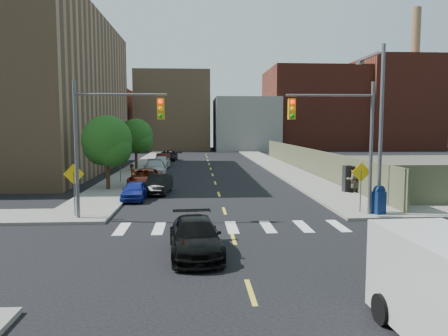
{
  "coord_description": "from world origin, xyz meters",
  "views": [
    {
      "loc": [
        -1.53,
        -16.05,
        4.77
      ],
      "look_at": [
        0.25,
        12.31,
        2.0
      ],
      "focal_mm": 35.0,
      "sensor_mm": 36.0,
      "label": 1
    }
  ],
  "objects": [
    {
      "name": "pedestrian_east",
      "position": [
        9.2,
        13.27,
        1.06
      ],
      "size": [
        1.06,
        0.94,
        1.82
      ],
      "primitive_type": "imported",
      "rotation": [
        0.0,
        0.0,
        3.48
      ],
      "color": "gray",
      "rests_on": "sidewalk_ne"
    },
    {
      "name": "black_sedan",
      "position": [
        -1.6,
        -0.2,
        0.67
      ],
      "size": [
        2.19,
        4.71,
        1.33
      ],
      "primitive_type": "imported",
      "rotation": [
        0.0,
        0.0,
        0.07
      ],
      "color": "black",
      "rests_on": "ground"
    },
    {
      "name": "mailbox",
      "position": [
        8.01,
        6.0,
        0.88
      ],
      "size": [
        0.75,
        0.67,
        1.5
      ],
      "rotation": [
        0.0,
        0.0,
        0.39
      ],
      "color": "navy",
      "rests_on": "sidewalk_ne"
    },
    {
      "name": "warn_sign_ne",
      "position": [
        7.2,
        6.5,
        1.99
      ],
      "size": [
        1.06,
        0.06,
        2.83
      ],
      "color": "#59595E",
      "rests_on": "ground"
    },
    {
      "name": "ground",
      "position": [
        0.0,
        0.0,
        0.0
      ],
      "size": [
        160.0,
        160.0,
        0.0
      ],
      "primitive_type": "plane",
      "color": "black",
      "rests_on": "ground"
    },
    {
      "name": "sidewalk_ne",
      "position": [
        7.75,
        41.5,
        0.07
      ],
      "size": [
        3.5,
        73.0,
        0.15
      ],
      "primitive_type": "cube",
      "color": "gray",
      "rests_on": "ground"
    },
    {
      "name": "sidewalk_nw",
      "position": [
        -7.75,
        41.5,
        0.07
      ],
      "size": [
        3.5,
        73.0,
        0.15
      ],
      "primitive_type": "cube",
      "color": "gray",
      "rests_on": "ground"
    },
    {
      "name": "warn_sign_midwest",
      "position": [
        -7.8,
        20.0,
        1.99
      ],
      "size": [
        1.06,
        0.06,
        2.83
      ],
      "color": "#59595E",
      "rests_on": "ground"
    },
    {
      "name": "streetlight_ne",
      "position": [
        8.2,
        6.9,
        5.22
      ],
      "size": [
        0.25,
        3.7,
        9.0
      ],
      "color": "#59595E",
      "rests_on": "ground"
    },
    {
      "name": "parked_car_white",
      "position": [
        -5.5,
        32.36,
        0.74
      ],
      "size": [
        2.12,
        4.47,
        1.48
      ],
      "primitive_type": "imported",
      "rotation": [
        0.0,
        0.0,
        -0.09
      ],
      "color": "beige",
      "rests_on": "ground"
    },
    {
      "name": "parked_car_silver",
      "position": [
        -5.5,
        25.4,
        0.76
      ],
      "size": [
        2.45,
        5.37,
        1.52
      ],
      "primitive_type": "imported",
      "rotation": [
        0.0,
        0.0,
        0.06
      ],
      "color": "#9B9EA2",
      "rests_on": "ground"
    },
    {
      "name": "bg_bldg_fareast",
      "position": [
        38.0,
        70.0,
        9.0
      ],
      "size": [
        14.0,
        16.0,
        18.0
      ],
      "primitive_type": "cube",
      "color": "#592319",
      "rests_on": "ground"
    },
    {
      "name": "parked_car_red",
      "position": [
        -5.5,
        17.85,
        0.71
      ],
      "size": [
        2.37,
        5.09,
        1.41
      ],
      "primitive_type": "imported",
      "rotation": [
        0.0,
        0.0,
        -0.01
      ],
      "color": "maroon",
      "rests_on": "ground"
    },
    {
      "name": "parked_car_maroon",
      "position": [
        -5.5,
        35.78,
        0.75
      ],
      "size": [
        1.72,
        4.58,
        1.49
      ],
      "primitive_type": "imported",
      "rotation": [
        0.0,
        0.0,
        0.03
      ],
      "color": "#3D100C",
      "rests_on": "ground"
    },
    {
      "name": "parked_car_grey",
      "position": [
        -5.5,
        43.46,
        0.71
      ],
      "size": [
        2.64,
        5.25,
        1.43
      ],
      "primitive_type": "imported",
      "rotation": [
        0.0,
        0.0,
        -0.06
      ],
      "color": "black",
      "rests_on": "ground"
    },
    {
      "name": "tree_west_near",
      "position": [
        -8.0,
        16.05,
        3.48
      ],
      "size": [
        3.66,
        3.64,
        5.52
      ],
      "color": "#332114",
      "rests_on": "ground"
    },
    {
      "name": "pedestrian_west",
      "position": [
        -6.3,
        16.65,
        1.03
      ],
      "size": [
        0.61,
        0.74,
        1.76
      ],
      "primitive_type": "imported",
      "rotation": [
        0.0,
        0.0,
        1.24
      ],
      "color": "gray",
      "rests_on": "sidewalk_nw"
    },
    {
      "name": "bg_bldg_west",
      "position": [
        -22.0,
        70.0,
        6.0
      ],
      "size": [
        14.0,
        18.0,
        12.0
      ],
      "primitive_type": "cube",
      "color": "#592319",
      "rests_on": "ground"
    },
    {
      "name": "warn_sign_nw",
      "position": [
        -7.8,
        6.5,
        1.99
      ],
      "size": [
        1.06,
        0.06,
        2.83
      ],
      "color": "#59595E",
      "rests_on": "ground"
    },
    {
      "name": "bg_bldg_east",
      "position": [
        22.0,
        72.0,
        8.0
      ],
      "size": [
        18.0,
        18.0,
        16.0
      ],
      "primitive_type": "cube",
      "color": "#592319",
      "rests_on": "ground"
    },
    {
      "name": "payphone",
      "position": [
        8.99,
        13.68,
        1.07
      ],
      "size": [
        0.63,
        0.56,
        1.85
      ],
      "primitive_type": "cube",
      "rotation": [
        0.0,
        0.0,
        0.21
      ],
      "color": "black",
      "rests_on": "sidewalk_ne"
    },
    {
      "name": "tree_west_far",
      "position": [
        -8.0,
        31.05,
        3.48
      ],
      "size": [
        3.66,
        3.64,
        5.52
      ],
      "color": "#332114",
      "rests_on": "ground"
    },
    {
      "name": "fence_north",
      "position": [
        9.6,
        28.0,
        1.25
      ],
      "size": [
        0.12,
        44.0,
        2.5
      ],
      "primitive_type": "cube",
      "color": "#5C6244",
      "rests_on": "ground"
    },
    {
      "name": "bg_bldg_center",
      "position": [
        8.0,
        70.0,
        5.0
      ],
      "size": [
        12.0,
        16.0,
        10.0
      ],
      "primitive_type": "cube",
      "color": "gray",
      "rests_on": "ground"
    },
    {
      "name": "parked_car_black",
      "position": [
        -4.2,
        14.5,
        0.68
      ],
      "size": [
        1.81,
        4.25,
        1.36
      ],
      "primitive_type": "imported",
      "rotation": [
        0.0,
        0.0,
        -0.09
      ],
      "color": "black",
      "rests_on": "ground"
    },
    {
      "name": "parked_car_blue",
      "position": [
        -5.5,
        11.9,
        0.61
      ],
      "size": [
        1.54,
        3.63,
        1.22
      ],
      "primitive_type": "imported",
      "rotation": [
        0.0,
        0.0,
        -0.03
      ],
      "color": "navy",
      "rests_on": "ground"
    },
    {
      "name": "signal_nw",
      "position": [
        -5.98,
        6.0,
        4.53
      ],
      "size": [
        4.59,
        0.3,
        7.0
      ],
      "color": "#59595E",
      "rests_on": "ground"
    },
    {
      "name": "bg_bldg_midwest",
      "position": [
        -6.0,
        72.0,
        7.5
      ],
      "size": [
        14.0,
        16.0,
        15.0
      ],
      "primitive_type": "cube",
      "color": "#8C6B4C",
      "rests_on": "ground"
    },
    {
      "name": "smokestack",
      "position": [
        42.0,
        70.0,
        14.0
      ],
      "size": [
        1.8,
        1.8,
        28.0
      ],
      "primitive_type": "cylinder",
      "color": "#8C6B4C",
      "rests_on": "ground"
    },
    {
      "name": "signal_ne",
      "position": [
        5.98,
        6.0,
        4.53
      ],
      "size": [
        4.59,
        0.3,
        7.0
      ],
      "color": "#59595E",
      "rests_on": "ground"
    }
  ]
}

